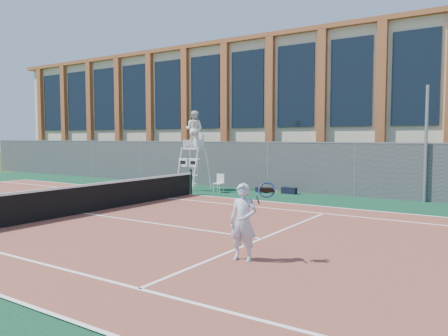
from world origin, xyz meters
The scene contains 13 objects.
ground centered at (0.00, 0.00, 0.00)m, with size 120.00×120.00×0.00m, color #233814.
apron centered at (0.00, 1.00, 0.01)m, with size 36.00×20.00×0.01m, color #0C3421.
tennis_court centered at (0.00, 0.00, 0.02)m, with size 23.77×10.97×0.02m, color brown.
tennis_net centered at (0.00, 0.00, 0.54)m, with size 0.10×11.30×1.10m.
fence centered at (0.00, 8.80, 1.10)m, with size 40.00×0.06×2.20m, color #595E60, non-canonical shape.
hedge centered at (0.00, 10.00, 1.10)m, with size 40.00×1.40×2.20m, color black.
building centered at (0.00, 17.95, 4.15)m, with size 45.00×10.60×8.22m.
steel_pole centered at (8.65, 8.70, 2.19)m, with size 0.12×0.12×4.37m, color #9EA0A5.
umpire_chair centered at (-0.91, 7.05, 2.70)m, with size 1.03×1.59×3.70m.
plastic_chair centered at (0.58, 6.91, 0.49)m, with size 0.39×0.39×0.82m.
sports_bag_near centered at (3.37, 8.14, 0.15)m, with size 0.66×0.26×0.28m, color black.
sports_bag_far centered at (2.16, 7.90, 0.12)m, with size 0.57×0.25×0.23m, color black.
tennis_player centered at (6.97, -1.81, 0.80)m, with size 0.90×0.64×1.55m.
Camera 1 is at (11.23, -9.05, 2.43)m, focal length 35.00 mm.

